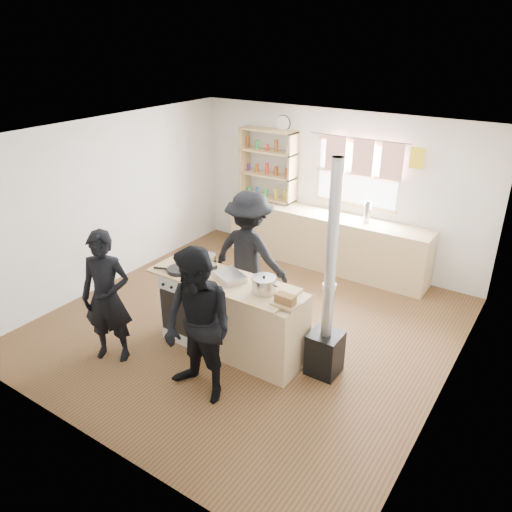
# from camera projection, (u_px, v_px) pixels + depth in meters

# --- Properties ---
(ground) EXTENTS (5.00, 5.00, 0.01)m
(ground) POSITION_uv_depth(u_px,v_px,m) (249.00, 325.00, 6.66)
(ground) COLOR brown
(ground) RESTS_ON ground
(back_counter) EXTENTS (3.40, 0.55, 0.90)m
(back_counter) POSITION_uv_depth(u_px,v_px,m) (325.00, 240.00, 8.15)
(back_counter) COLOR tan
(back_counter) RESTS_ON ground
(shelving_unit) EXTENTS (1.00, 0.28, 1.20)m
(shelving_unit) POSITION_uv_depth(u_px,v_px,m) (268.00, 165.00, 8.40)
(shelving_unit) COLOR tan
(shelving_unit) RESTS_ON back_counter
(thermos) EXTENTS (0.10, 0.10, 0.32)m
(thermos) POSITION_uv_depth(u_px,v_px,m) (367.00, 213.00, 7.55)
(thermos) COLOR silver
(thermos) RESTS_ON back_counter
(cooking_island) EXTENTS (1.97, 0.64, 0.93)m
(cooking_island) POSITION_uv_depth(u_px,v_px,m) (232.00, 316.00, 5.97)
(cooking_island) COLOR white
(cooking_island) RESTS_ON ground
(skillet_greens) EXTENTS (0.37, 0.37, 0.05)m
(skillet_greens) POSITION_uv_depth(u_px,v_px,m) (179.00, 270.00, 6.00)
(skillet_greens) COLOR black
(skillet_greens) RESTS_ON cooking_island
(roast_tray) EXTENTS (0.45, 0.40, 0.08)m
(roast_tray) POSITION_uv_depth(u_px,v_px,m) (230.00, 276.00, 5.82)
(roast_tray) COLOR silver
(roast_tray) RESTS_ON cooking_island
(stockpot_stove) EXTENTS (0.22, 0.22, 0.18)m
(stockpot_stove) POSITION_uv_depth(u_px,v_px,m) (207.00, 261.00, 6.12)
(stockpot_stove) COLOR silver
(stockpot_stove) RESTS_ON cooking_island
(stockpot_counter) EXTENTS (0.27, 0.27, 0.21)m
(stockpot_counter) POSITION_uv_depth(u_px,v_px,m) (264.00, 285.00, 5.51)
(stockpot_counter) COLOR #B1B1B3
(stockpot_counter) RESTS_ON cooking_island
(bread_board) EXTENTS (0.29, 0.21, 0.12)m
(bread_board) POSITION_uv_depth(u_px,v_px,m) (285.00, 300.00, 5.28)
(bread_board) COLOR tan
(bread_board) RESTS_ON cooking_island
(flue_heater) EXTENTS (0.35, 0.35, 2.50)m
(flue_heater) POSITION_uv_depth(u_px,v_px,m) (327.00, 324.00, 5.48)
(flue_heater) COLOR black
(flue_heater) RESTS_ON ground
(person_near_left) EXTENTS (0.70, 0.60, 1.61)m
(person_near_left) POSITION_uv_depth(u_px,v_px,m) (107.00, 297.00, 5.70)
(person_near_left) COLOR black
(person_near_left) RESTS_ON ground
(person_near_right) EXTENTS (0.89, 0.73, 1.70)m
(person_near_right) POSITION_uv_depth(u_px,v_px,m) (198.00, 327.00, 5.06)
(person_near_right) COLOR black
(person_near_right) RESTS_ON ground
(person_far) EXTENTS (1.12, 0.64, 1.73)m
(person_far) POSITION_uv_depth(u_px,v_px,m) (250.00, 254.00, 6.64)
(person_far) COLOR black
(person_far) RESTS_ON ground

